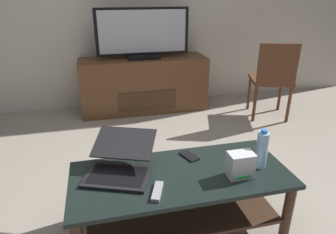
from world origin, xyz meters
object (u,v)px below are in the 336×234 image
(router_box, at_px, (241,165))
(water_bottle_near, at_px, (262,149))
(coffee_table, at_px, (180,191))
(television, at_px, (143,35))
(laptop, at_px, (120,162))
(cell_phone, at_px, (189,156))
(media_cabinet, at_px, (144,84))
(tv_remote, at_px, (157,191))
(dining_chair, at_px, (273,77))

(router_box, bearing_deg, water_bottle_near, 21.76)
(coffee_table, bearing_deg, television, 86.57)
(laptop, bearing_deg, coffee_table, -17.13)
(water_bottle_near, height_order, cell_phone, water_bottle_near)
(media_cabinet, height_order, laptop, media_cabinet)
(media_cabinet, distance_m, tv_remote, 2.28)
(coffee_table, relative_size, laptop, 2.46)
(coffee_table, xyz_separation_m, laptop, (-0.34, 0.11, 0.19))
(media_cabinet, bearing_deg, television, -90.00)
(coffee_table, bearing_deg, laptop, 162.87)
(television, bearing_deg, media_cabinet, 90.00)
(laptop, bearing_deg, cell_phone, 8.34)
(television, bearing_deg, water_bottle_near, -80.16)
(router_box, xyz_separation_m, tv_remote, (-0.50, -0.04, -0.07))
(coffee_table, xyz_separation_m, router_box, (0.33, -0.11, 0.20))
(water_bottle_near, height_order, tv_remote, water_bottle_near)
(router_box, bearing_deg, television, 95.22)
(laptop, bearing_deg, dining_chair, 36.69)
(media_cabinet, xyz_separation_m, cell_phone, (-0.02, -1.93, 0.09))
(dining_chair, bearing_deg, media_cabinet, 155.74)
(television, distance_m, cell_phone, 1.98)
(coffee_table, distance_m, laptop, 0.41)
(water_bottle_near, bearing_deg, dining_chair, 56.37)
(dining_chair, bearing_deg, water_bottle_near, -123.63)
(router_box, height_order, water_bottle_near, water_bottle_near)
(coffee_table, relative_size, tv_remote, 8.07)
(water_bottle_near, distance_m, cell_phone, 0.46)
(coffee_table, bearing_deg, media_cabinet, 86.61)
(coffee_table, height_order, dining_chair, dining_chair)
(water_bottle_near, bearing_deg, media_cabinet, 99.74)
(tv_remote, bearing_deg, dining_chair, 64.52)
(coffee_table, relative_size, router_box, 8.56)
(laptop, distance_m, cell_phone, 0.46)
(dining_chair, xyz_separation_m, laptop, (-1.85, -1.38, -0.03))
(dining_chair, bearing_deg, laptop, -143.31)
(media_cabinet, distance_m, laptop, 2.06)
(coffee_table, bearing_deg, tv_remote, -139.21)
(laptop, height_order, tv_remote, laptop)
(television, bearing_deg, dining_chair, -23.51)
(coffee_table, bearing_deg, dining_chair, 44.56)
(television, height_order, router_box, television)
(coffee_table, relative_size, dining_chair, 1.44)
(router_box, bearing_deg, laptop, 162.32)
(television, distance_m, laptop, 2.08)
(media_cabinet, bearing_deg, router_box, -84.83)
(router_box, bearing_deg, cell_phone, 128.24)
(cell_phone, bearing_deg, laptop, 167.81)
(water_bottle_near, xyz_separation_m, tv_remote, (-0.67, -0.11, -0.11))
(coffee_table, xyz_separation_m, television, (0.12, 2.08, 0.65))
(coffee_table, height_order, water_bottle_near, water_bottle_near)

